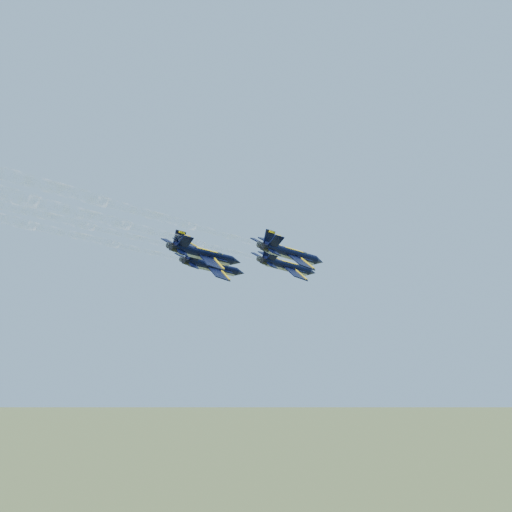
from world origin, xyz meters
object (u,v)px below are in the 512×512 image
Objects in this scene: jet_left at (213,267)px; jet_slot at (205,254)px; jet_right at (292,254)px; jet_lead at (288,266)px.

jet_left and jet_slot have the same top height.
jet_left is at bearing 132.88° from jet_slot.
jet_left is 19.75m from jet_right.
jet_right is at bearing 42.39° from jet_slot.
jet_right is (8.44, -11.12, 0.00)m from jet_lead.
jet_lead is 19.33m from jet_slot.
jet_lead and jet_right have the same top height.
jet_slot is at bearing -137.61° from jet_right.
jet_left is at bearing 177.39° from jet_right.
jet_left is at bearing -137.66° from jet_lead.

